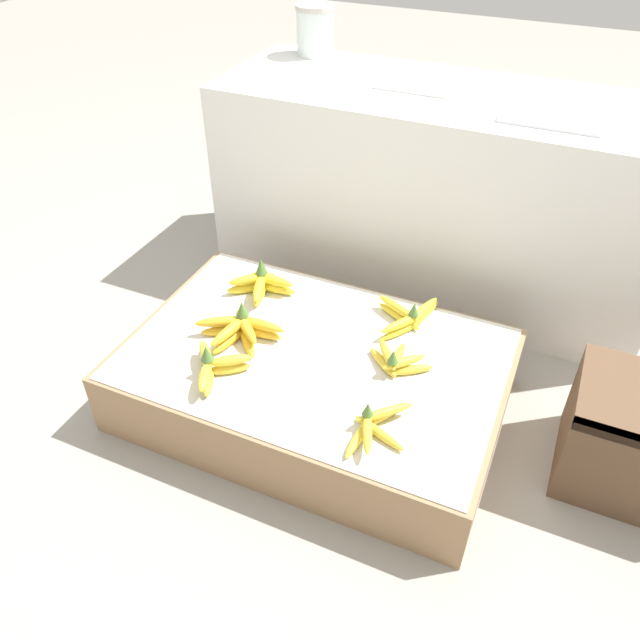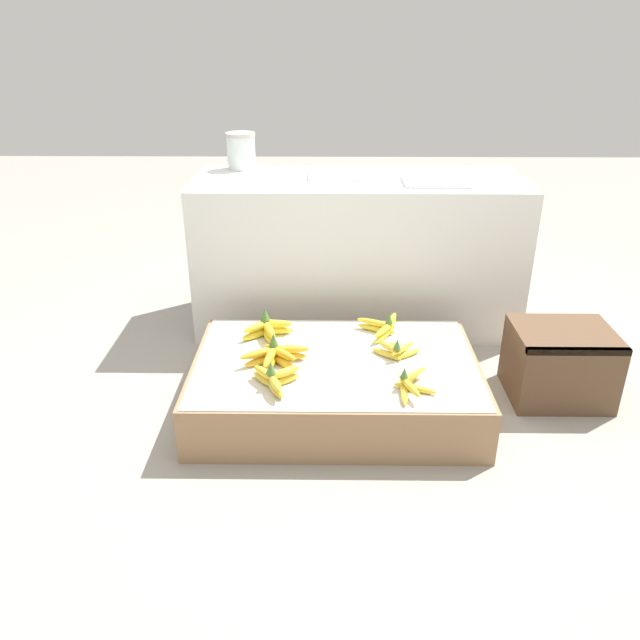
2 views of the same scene
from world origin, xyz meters
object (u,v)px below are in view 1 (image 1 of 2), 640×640
object	(u,v)px
glass_jar	(315,30)
foam_tray_white	(419,82)
banana_bunch_middle_left	(240,329)
banana_bunch_back_left	(261,284)
banana_bunch_front_midleft	(374,424)
banana_bunch_back_midleft	(409,316)
banana_bunch_front_left	(213,365)
banana_bunch_middle_midleft	(396,361)

from	to	relation	value
glass_jar	foam_tray_white	xyz separation A→B (m)	(0.45, -0.17, -0.08)
banana_bunch_middle_left	glass_jar	bearing A→B (deg)	102.34
banana_bunch_middle_left	banana_bunch_back_left	size ratio (longest dim) A/B	1.23
banana_bunch_front_midleft	banana_bunch_back_midleft	world-z (taller)	banana_bunch_back_midleft
banana_bunch_middle_left	banana_bunch_back_midleft	distance (m)	0.49
banana_bunch_middle_left	banana_bunch_back_midleft	world-z (taller)	banana_bunch_middle_left
banana_bunch_front_midleft	banana_bunch_middle_left	world-z (taller)	banana_bunch_middle_left
banana_bunch_front_midleft	banana_bunch_back_midleft	bearing A→B (deg)	96.79
banana_bunch_front_midleft	foam_tray_white	xyz separation A→B (m)	(-0.25, 1.03, 0.48)
banana_bunch_front_left	glass_jar	bearing A→B (deg)	101.19
foam_tray_white	glass_jar	bearing A→B (deg)	159.63
banana_bunch_back_left	banana_bunch_middle_left	bearing A→B (deg)	-77.26
foam_tray_white	banana_bunch_back_midleft	bearing A→B (deg)	-71.53
banana_bunch_front_midleft	banana_bunch_middle_left	xyz separation A→B (m)	(-0.47, 0.18, 0.01)
banana_bunch_front_midleft	glass_jar	world-z (taller)	glass_jar
banana_bunch_front_midleft	banana_bunch_middle_left	distance (m)	0.51
banana_bunch_front_left	banana_bunch_middle_midleft	world-z (taller)	banana_bunch_front_left
banana_bunch_front_left	banana_bunch_back_midleft	world-z (taller)	banana_bunch_front_left
foam_tray_white	banana_bunch_middle_midleft	bearing A→B (deg)	-74.08
banana_bunch_middle_midleft	banana_bunch_back_left	xyz separation A→B (m)	(-0.50, 0.16, 0.01)
banana_bunch_front_midleft	foam_tray_white	size ratio (longest dim) A/B	0.98
banana_bunch_back_left	foam_tray_white	distance (m)	0.84
banana_bunch_back_left	banana_bunch_middle_midleft	bearing A→B (deg)	-17.45
banana_bunch_front_left	foam_tray_white	xyz separation A→B (m)	(0.21, 1.02, 0.47)
banana_bunch_front_midleft	banana_bunch_middle_midleft	size ratio (longest dim) A/B	1.20
banana_bunch_front_left	banana_bunch_front_midleft	bearing A→B (deg)	-1.54
banana_bunch_front_midleft	glass_jar	size ratio (longest dim) A/B	1.38
foam_tray_white	banana_bunch_front_midleft	bearing A→B (deg)	-76.32
banana_bunch_front_left	banana_bunch_middle_midleft	bearing A→B (deg)	27.04
banana_bunch_front_midleft	banana_bunch_back_left	distance (m)	0.65
banana_bunch_front_midleft	glass_jar	distance (m)	1.49
banana_bunch_back_midleft	banana_bunch_middle_midleft	bearing A→B (deg)	-82.11
banana_bunch_front_left	banana_bunch_middle_left	world-z (taller)	banana_bunch_middle_left
banana_bunch_front_midleft	banana_bunch_front_left	bearing A→B (deg)	178.46
banana_bunch_front_midleft	glass_jar	bearing A→B (deg)	120.25
banana_bunch_back_midleft	glass_jar	distance (m)	1.14
banana_bunch_back_midleft	glass_jar	world-z (taller)	glass_jar
foam_tray_white	banana_bunch_middle_left	bearing A→B (deg)	-104.66
banana_bunch_front_left	banana_bunch_front_midleft	world-z (taller)	banana_bunch_front_left
banana_bunch_front_midleft	banana_bunch_middle_midleft	world-z (taller)	banana_bunch_middle_midleft
banana_bunch_front_left	banana_bunch_back_left	xyz separation A→B (m)	(-0.06, 0.38, 0.00)
banana_bunch_front_left	banana_bunch_front_midleft	xyz separation A→B (m)	(0.46, -0.01, -0.01)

